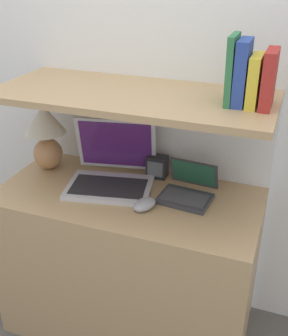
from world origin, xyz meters
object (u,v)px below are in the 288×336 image
object	(u,v)px
laptop_large	(112,172)
computer_mouse	(145,204)
laptop_small	(188,191)
router_box	(157,166)
table_lamp	(46,132)
book_red	(269,79)
book_yellow	(255,81)
book_blue	(242,73)
book_green	(232,70)

from	to	relation	value
laptop_large	computer_mouse	size ratio (longest dim) A/B	3.23
laptop_small	router_box	distance (m)	0.23
laptop_small	computer_mouse	world-z (taller)	laptop_small
router_box	table_lamp	bearing A→B (deg)	-169.22
table_lamp	laptop_large	world-z (taller)	table_lamp
laptop_large	router_box	bearing A→B (deg)	39.50
table_lamp	router_box	bearing A→B (deg)	10.78
computer_mouse	router_box	world-z (taller)	router_box
book_red	book_yellow	xyz separation A→B (m)	(-0.05, 0.00, -0.01)
book_red	laptop_small	bearing A→B (deg)	179.68
book_red	book_yellow	bearing A→B (deg)	180.00
book_yellow	computer_mouse	bearing A→B (deg)	-157.85
table_lamp	book_yellow	world-z (taller)	book_yellow
book_blue	book_green	bearing A→B (deg)	180.00
laptop_large	book_blue	distance (m)	0.73
laptop_large	book_blue	world-z (taller)	book_blue
laptop_small	computer_mouse	bearing A→B (deg)	-133.18
laptop_small	book_yellow	size ratio (longest dim) A/B	1.27
router_box	book_green	xyz separation A→B (m)	(0.32, -0.14, 0.51)
table_lamp	book_blue	size ratio (longest dim) A/B	1.38
computer_mouse	router_box	bearing A→B (deg)	98.70
book_red	book_blue	world-z (taller)	book_blue
book_green	computer_mouse	bearing A→B (deg)	-152.11
router_box	book_green	size ratio (longest dim) A/B	0.42
table_lamp	computer_mouse	distance (m)	0.62
laptop_small	book_red	size ratio (longest dim) A/B	1.14
computer_mouse	book_green	xyz separation A→B (m)	(0.28, 0.15, 0.54)
laptop_small	router_box	world-z (taller)	laptop_small
router_box	book_blue	world-z (taller)	book_blue
book_blue	book_green	xyz separation A→B (m)	(-0.04, 0.00, 0.01)
laptop_large	laptop_small	size ratio (longest dim) A/B	1.83
computer_mouse	book_yellow	bearing A→B (deg)	22.15
computer_mouse	book_red	xyz separation A→B (m)	(0.41, 0.15, 0.52)
book_yellow	laptop_small	bearing A→B (deg)	179.61
laptop_small	book_red	xyz separation A→B (m)	(0.27, -0.00, 0.51)
laptop_large	book_red	bearing A→B (deg)	-0.04
laptop_small	book_yellow	xyz separation A→B (m)	(0.22, -0.00, 0.50)
table_lamp	computer_mouse	world-z (taller)	table_lamp
laptop_large	computer_mouse	world-z (taller)	laptop_large
laptop_large	book_yellow	bearing A→B (deg)	-0.04
book_blue	book_green	size ratio (longest dim) A/B	0.94
laptop_large	router_box	distance (m)	0.22
laptop_large	book_green	size ratio (longest dim) A/B	1.71
table_lamp	laptop_small	distance (m)	0.73
computer_mouse	book_red	bearing A→B (deg)	19.76
computer_mouse	book_red	world-z (taller)	book_red
table_lamp	laptop_large	size ratio (longest dim) A/B	0.76
table_lamp	book_red	distance (m)	1.04
table_lamp	router_box	world-z (taller)	table_lamp
computer_mouse	book_green	bearing A→B (deg)	27.89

